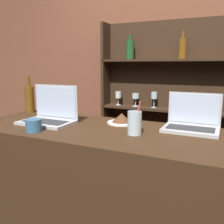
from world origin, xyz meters
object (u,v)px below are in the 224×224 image
wine_bottle_amber (30,99)px  laptop_near (50,114)px  coffee_cup (34,125)px  laptop_far (192,122)px  water_glass (135,123)px  cake_plate (122,119)px

wine_bottle_amber → laptop_near: bearing=-30.4°
laptop_near → coffee_cup: size_ratio=3.80×
laptop_far → wine_bottle_amber: 1.24m
laptop_near → wine_bottle_amber: bearing=149.6°
water_glass → wine_bottle_amber: (-0.97, 0.25, 0.04)m
laptop_near → water_glass: size_ratio=1.82×
water_glass → coffee_cup: 0.57m
water_glass → coffee_cup: bearing=-160.9°
laptop_near → cake_plate: laptop_near is taller
laptop_near → wine_bottle_amber: wine_bottle_amber is taller
coffee_cup → cake_plate: bearing=46.5°
laptop_far → coffee_cup: laptop_far is taller
laptop_near → water_glass: 0.60m
laptop_far → cake_plate: bearing=-176.0°
cake_plate → water_glass: bearing=-51.8°
laptop_near → laptop_far: bearing=13.6°
laptop_far → water_glass: laptop_far is taller
laptop_near → laptop_far: 0.89m
laptop_near → cake_plate: bearing=22.4°
laptop_far → wine_bottle_amber: size_ratio=1.08×
cake_plate → wine_bottle_amber: size_ratio=0.66×
water_glass → laptop_near: bearing=177.1°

